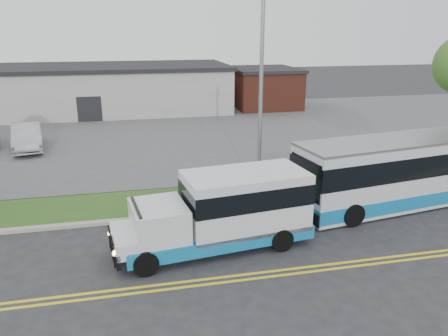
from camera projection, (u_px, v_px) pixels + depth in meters
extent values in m
plane|color=#28282B|center=(207.00, 226.00, 17.68)|extent=(140.00, 140.00, 0.00)
cube|color=yellow|center=(228.00, 276.00, 14.10)|extent=(70.00, 0.12, 0.01)
cube|color=yellow|center=(231.00, 282.00, 13.82)|extent=(70.00, 0.12, 0.01)
cube|color=#9E9B93|center=(202.00, 214.00, 18.68)|extent=(80.00, 0.30, 0.15)
cube|color=#2C4B19|center=(196.00, 199.00, 20.36)|extent=(80.00, 3.30, 0.10)
cube|color=#4C4C4F|center=(167.00, 132.00, 33.46)|extent=(80.00, 25.00, 0.10)
cube|color=#9E9E99|center=(92.00, 91.00, 40.93)|extent=(25.00, 10.00, 4.00)
cube|color=black|center=(90.00, 67.00, 40.26)|extent=(25.40, 10.40, 0.35)
cube|color=black|center=(90.00, 110.00, 36.60)|extent=(2.00, 0.15, 2.20)
cube|color=brown|center=(264.00, 89.00, 43.44)|extent=(6.00, 7.00, 3.60)
cube|color=black|center=(264.00, 69.00, 42.84)|extent=(6.30, 7.30, 0.30)
cylinder|color=gray|center=(261.00, 94.00, 19.41)|extent=(0.18, 0.18, 9.50)
cube|color=#1070AD|center=(217.00, 233.00, 15.88)|extent=(7.01, 3.14, 0.50)
cube|color=silver|center=(245.00, 200.00, 15.88)|extent=(4.64, 2.83, 2.09)
cube|color=black|center=(245.00, 191.00, 15.78)|extent=(4.66, 2.87, 0.75)
cube|color=silver|center=(159.00, 221.00, 14.96)|extent=(2.05, 2.35, 1.20)
cube|color=black|center=(137.00, 219.00, 14.66)|extent=(0.34, 1.89, 0.90)
cube|color=silver|center=(128.00, 239.00, 14.77)|extent=(1.25, 2.15, 0.55)
cube|color=black|center=(115.00, 249.00, 14.71)|extent=(0.41, 2.04, 0.50)
sphere|color=#FFD88C|center=(115.00, 253.00, 13.95)|extent=(0.22, 0.22, 0.20)
sphere|color=#FFD88C|center=(110.00, 233.00, 15.29)|extent=(0.22, 0.22, 0.20)
cylinder|color=black|center=(146.00, 264.00, 14.06)|extent=(0.87, 0.38, 0.84)
cylinder|color=black|center=(135.00, 235.00, 15.99)|extent=(0.87, 0.38, 0.84)
cylinder|color=black|center=(282.00, 240.00, 15.63)|extent=(0.87, 0.38, 0.84)
cylinder|color=black|center=(257.00, 217.00, 17.56)|extent=(0.87, 0.38, 0.84)
cube|color=silver|center=(411.00, 170.00, 19.63)|extent=(11.25, 4.14, 2.90)
cube|color=#1070AD|center=(408.00, 191.00, 19.94)|extent=(11.28, 4.16, 0.60)
cube|color=black|center=(412.00, 159.00, 19.46)|extent=(11.30, 4.19, 0.95)
cube|color=black|center=(306.00, 177.00, 17.65)|extent=(0.45, 2.29, 1.60)
cube|color=black|center=(303.00, 210.00, 18.07)|extent=(0.50, 2.49, 0.50)
cube|color=gray|center=(415.00, 139.00, 19.18)|extent=(11.25, 4.14, 0.12)
cylinder|color=black|center=(353.00, 215.00, 17.57)|extent=(1.00, 0.46, 0.96)
cylinder|color=black|center=(320.00, 195.00, 19.67)|extent=(1.00, 0.46, 0.96)
cylinder|color=black|center=(431.00, 178.00, 21.90)|extent=(1.00, 0.46, 0.96)
imported|color=#B5B9BD|center=(27.00, 137.00, 28.25)|extent=(2.66, 5.26, 1.66)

